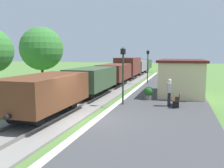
% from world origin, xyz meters
% --- Properties ---
extents(ground_plane, '(160.00, 160.00, 0.00)m').
position_xyz_m(ground_plane, '(0.00, 0.00, 0.00)').
color(ground_plane, '#517A38').
extents(platform_slab, '(6.00, 60.00, 0.25)m').
position_xyz_m(platform_slab, '(3.20, 0.00, 0.12)').
color(platform_slab, '#424244').
rests_on(platform_slab, ground).
extents(platform_edge_stripe, '(0.36, 60.00, 0.01)m').
position_xyz_m(platform_edge_stripe, '(0.40, 0.00, 0.25)').
color(platform_edge_stripe, silver).
rests_on(platform_edge_stripe, platform_slab).
extents(track_ballast, '(3.80, 60.00, 0.12)m').
position_xyz_m(track_ballast, '(-2.40, 0.00, 0.06)').
color(track_ballast, gray).
rests_on(track_ballast, ground).
extents(rail_near, '(0.07, 60.00, 0.14)m').
position_xyz_m(rail_near, '(-1.68, 0.00, 0.19)').
color(rail_near, slate).
rests_on(rail_near, track_ballast).
extents(rail_far, '(0.07, 60.00, 0.14)m').
position_xyz_m(rail_far, '(-3.12, 0.00, 0.19)').
color(rail_far, slate).
rests_on(rail_far, track_ballast).
extents(freight_train, '(2.50, 39.20, 2.72)m').
position_xyz_m(freight_train, '(-2.40, 16.68, 1.45)').
color(freight_train, brown).
rests_on(freight_train, rail_near).
extents(station_hut, '(3.50, 5.80, 2.78)m').
position_xyz_m(station_hut, '(4.40, 8.83, 1.65)').
color(station_hut, beige).
rests_on(station_hut, platform_slab).
extents(bench_near_hut, '(0.42, 1.50, 0.91)m').
position_xyz_m(bench_near_hut, '(4.20, 4.24, 0.72)').
color(bench_near_hut, '#422819').
rests_on(bench_near_hut, platform_slab).
extents(bench_down_platform, '(0.42, 1.50, 0.91)m').
position_xyz_m(bench_down_platform, '(4.20, 14.28, 0.72)').
color(bench_down_platform, '#422819').
rests_on(bench_down_platform, platform_slab).
extents(person_waiting, '(0.34, 0.43, 1.71)m').
position_xyz_m(person_waiting, '(3.71, 4.10, 1.18)').
color(person_waiting, black).
rests_on(person_waiting, platform_slab).
extents(potted_planter, '(0.64, 0.64, 0.92)m').
position_xyz_m(potted_planter, '(2.20, 5.83, 0.72)').
color(potted_planter, slate).
rests_on(potted_planter, platform_slab).
extents(lamp_post_near, '(0.28, 0.28, 3.70)m').
position_xyz_m(lamp_post_near, '(0.83, 3.80, 2.80)').
color(lamp_post_near, '#193823').
rests_on(lamp_post_near, platform_slab).
extents(lamp_post_far, '(0.28, 0.28, 3.70)m').
position_xyz_m(lamp_post_far, '(0.83, 15.39, 2.80)').
color(lamp_post_far, '#193823').
rests_on(lamp_post_far, platform_slab).
extents(tree_trackside_far, '(4.39, 4.39, 6.21)m').
position_xyz_m(tree_trackside_far, '(-9.38, 10.53, 4.00)').
color(tree_trackside_far, '#4C3823').
rests_on(tree_trackside_far, ground).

